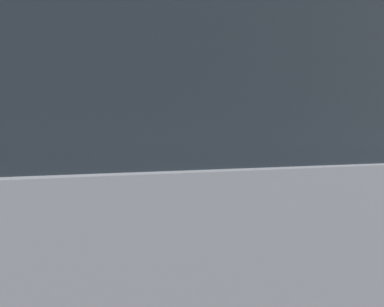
% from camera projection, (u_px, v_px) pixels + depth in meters
% --- Properties ---
extents(sidewalk_curb, '(36.00, 2.92, 0.13)m').
position_uv_depth(sidewalk_curb, '(60.00, 286.00, 4.78)').
color(sidewalk_curb, '#9E9B93').
rests_on(sidewalk_curb, ground).
extents(parking_meter, '(0.17, 0.18, 1.40)m').
position_uv_depth(parking_meter, '(148.00, 151.00, 4.08)').
color(parking_meter, slate).
rests_on(parking_meter, sidewalk_curb).
extents(pedestrian_at_meter, '(0.59, 0.55, 1.61)m').
position_uv_depth(pedestrian_at_meter, '(200.00, 163.00, 4.47)').
color(pedestrian_at_meter, brown).
rests_on(pedestrian_at_meter, sidewalk_curb).
extents(parked_hatchback_gray, '(4.02, 1.81, 1.81)m').
position_uv_depth(parked_hatchback_gray, '(220.00, 215.00, 2.38)').
color(parked_hatchback_gray, slate).
rests_on(parked_hatchback_gray, ground).
extents(background_railing, '(24.06, 0.06, 0.99)m').
position_uv_depth(background_railing, '(7.00, 179.00, 5.72)').
color(background_railing, gray).
rests_on(background_railing, sidewalk_curb).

